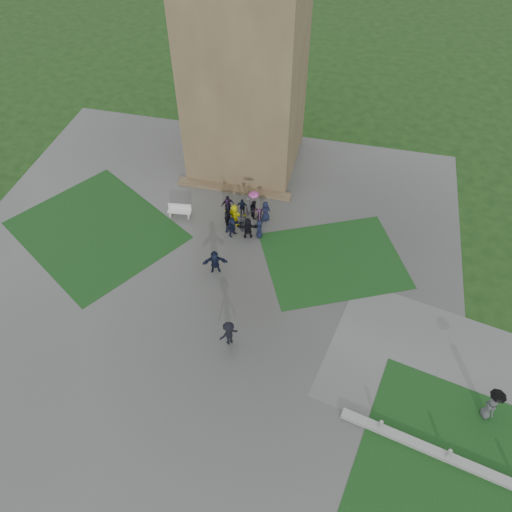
% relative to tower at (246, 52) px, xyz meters
% --- Properties ---
extents(ground, '(120.00, 120.00, 0.00)m').
position_rel_tower_xyz_m(ground, '(0.00, -15.00, -9.00)').
color(ground, black).
extents(plaza, '(34.00, 34.00, 0.02)m').
position_rel_tower_xyz_m(plaza, '(0.00, -13.00, -8.99)').
color(plaza, '#3B3B39').
rests_on(plaza, ground).
extents(lawn_inset_left, '(14.10, 13.46, 0.01)m').
position_rel_tower_xyz_m(lawn_inset_left, '(-8.50, -11.00, -8.97)').
color(lawn_inset_left, black).
rests_on(lawn_inset_left, plaza).
extents(lawn_inset_right, '(11.12, 10.15, 0.01)m').
position_rel_tower_xyz_m(lawn_inset_right, '(8.50, -10.00, -8.97)').
color(lawn_inset_right, black).
rests_on(lawn_inset_right, plaza).
extents(tower, '(8.00, 8.00, 18.00)m').
position_rel_tower_xyz_m(tower, '(0.00, 0.00, 0.00)').
color(tower, brown).
rests_on(tower, ground).
extents(tower_plinth, '(9.00, 0.80, 0.22)m').
position_rel_tower_xyz_m(tower_plinth, '(0.00, -4.40, -8.87)').
color(tower_plinth, brown).
rests_on(tower_plinth, plaza).
extents(bench, '(1.76, 0.74, 0.99)m').
position_rel_tower_xyz_m(bench, '(-3.10, -8.16, -8.47)').
color(bench, silver).
rests_on(bench, plaza).
extents(visitor_cluster, '(3.88, 3.47, 2.57)m').
position_rel_tower_xyz_m(visitor_cluster, '(1.65, -8.20, -7.87)').
color(visitor_cluster, black).
rests_on(visitor_cluster, plaza).
extents(pedestrian_mid, '(1.74, 1.09, 1.76)m').
position_rel_tower_xyz_m(pedestrian_mid, '(0.97, -12.73, -8.10)').
color(pedestrian_mid, black).
rests_on(pedestrian_mid, plaza).
extents(pedestrian_near, '(1.27, 1.24, 1.81)m').
position_rel_tower_xyz_m(pedestrian_near, '(3.34, -17.93, -8.07)').
color(pedestrian_near, black).
rests_on(pedestrian_near, plaza).
extents(pedestrian_path, '(0.78, 0.92, 2.34)m').
position_rel_tower_xyz_m(pedestrian_path, '(17.65, -19.23, -7.72)').
color(pedestrian_path, '#434348').
rests_on(pedestrian_path, path).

